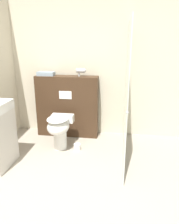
{
  "coord_description": "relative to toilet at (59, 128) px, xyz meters",
  "views": [
    {
      "loc": [
        0.59,
        -1.53,
        1.7
      ],
      "look_at": [
        0.16,
        1.42,
        0.72
      ],
      "focal_mm": 35.0,
      "sensor_mm": 36.0,
      "label": 1
    }
  ],
  "objects": [
    {
      "name": "wall_back",
      "position": [
        0.35,
        0.8,
        0.88
      ],
      "size": [
        8.0,
        0.06,
        2.5
      ],
      "color": "beige",
      "rests_on": "ground_plane"
    },
    {
      "name": "partition_panel",
      "position": [
        -0.0,
        0.6,
        0.18
      ],
      "size": [
        1.11,
        0.26,
        1.11
      ],
      "color": "#3D2819",
      "rests_on": "ground_plane"
    },
    {
      "name": "shower_glass",
      "position": [
        1.02,
        -0.03,
        0.61
      ],
      "size": [
        0.04,
        1.6,
        1.96
      ],
      "color": "silver",
      "rests_on": "ground_plane"
    },
    {
      "name": "toilet",
      "position": [
        0.0,
        0.0,
        0.0
      ],
      "size": [
        0.37,
        0.57,
        0.56
      ],
      "color": "white",
      "rests_on": "ground_plane"
    },
    {
      "name": "hair_drier",
      "position": [
        0.26,
        0.6,
        0.83
      ],
      "size": [
        0.18,
        0.08,
        0.14
      ],
      "color": "#B7B7BC",
      "rests_on": "partition_panel"
    },
    {
      "name": "folded_towel",
      "position": [
        -0.37,
        0.59,
        0.77
      ],
      "size": [
        0.3,
        0.15,
        0.07
      ],
      "color": "#8C9EAD",
      "rests_on": "partition_panel"
    },
    {
      "name": "spare_toilet_roll",
      "position": [
        0.28,
        0.0,
        -0.32
      ],
      "size": [
        0.11,
        0.11,
        0.1
      ],
      "color": "white",
      "rests_on": "ground_plane"
    }
  ]
}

